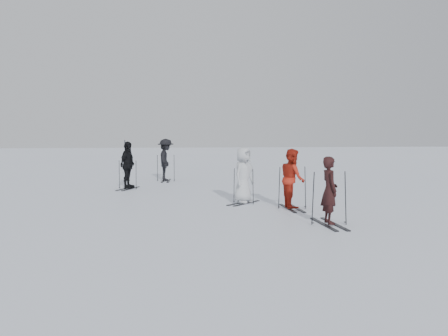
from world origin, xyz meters
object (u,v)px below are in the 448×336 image
at_px(skier_grey, 243,176).
at_px(skier_uphill_far, 166,160).
at_px(skier_uphill_left, 128,166).
at_px(skier_near_dark, 329,191).
at_px(skier_red, 292,179).
at_px(piste_marker, 125,158).

distance_m(skier_grey, skier_uphill_far, 7.91).
height_order(skier_grey, skier_uphill_left, skier_uphill_left).
height_order(skier_near_dark, skier_red, skier_red).
bearing_deg(skier_red, skier_uphill_left, 41.08).
bearing_deg(skier_uphill_far, skier_uphill_left, 158.38).
height_order(skier_grey, skier_uphill_far, skier_uphill_far).
bearing_deg(piste_marker, skier_red, -64.70).
xyz_separation_m(skier_near_dark, skier_red, (-0.20, 2.58, 0.05)).
bearing_deg(skier_near_dark, skier_red, 3.51).
bearing_deg(skier_red, skier_uphill_far, 21.81).
distance_m(skier_near_dark, piste_marker, 15.36).
relative_size(skier_uphill_left, piste_marker, 1.00).
relative_size(skier_red, skier_uphill_left, 0.93).
distance_m(skier_uphill_left, skier_uphill_far, 3.39).
xyz_separation_m(skier_red, skier_uphill_far, (-3.51, 8.83, 0.10)).
height_order(skier_grey, piste_marker, piste_marker).
relative_size(skier_red, skier_uphill_far, 0.90).
height_order(skier_near_dark, skier_uphill_far, skier_uphill_far).
relative_size(skier_grey, skier_uphill_far, 0.91).
distance_m(skier_near_dark, skier_grey, 4.09).
distance_m(skier_grey, piste_marker, 11.27).
bearing_deg(skier_near_dark, skier_uphill_left, 31.00).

